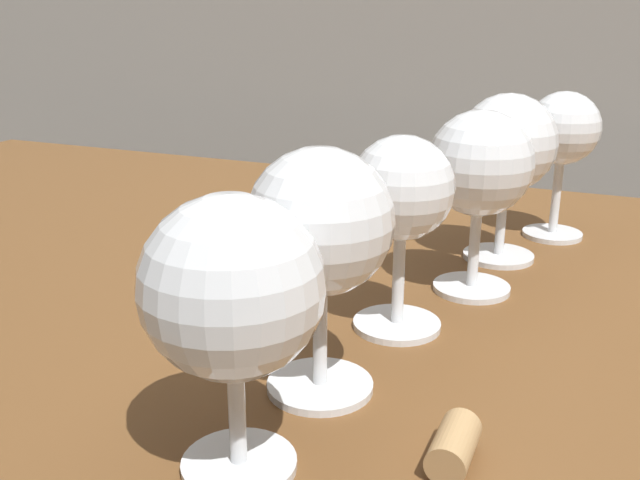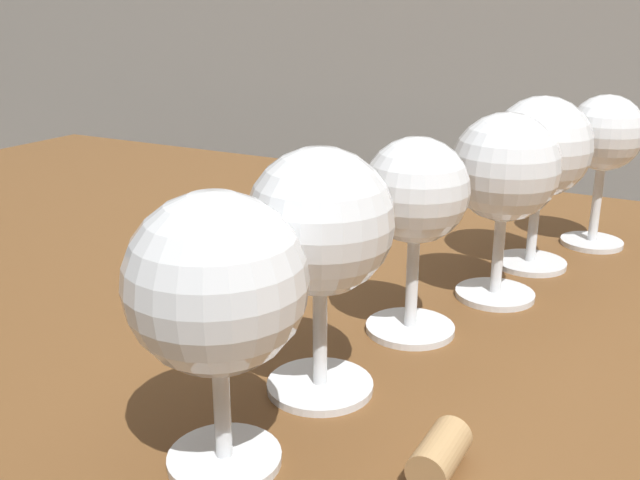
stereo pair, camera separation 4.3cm
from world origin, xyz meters
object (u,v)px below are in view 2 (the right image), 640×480
cork (440,454)px  wine_glass_rose (216,289)px  wine_glass_port (416,198)px  wine_glass_white (605,138)px  wine_glass_amber (505,173)px  wine_glass_merlot (541,150)px  wine_glass_pinot (320,228)px

cork → wine_glass_rose: bearing=-155.3°
wine_glass_port → wine_glass_white: size_ratio=0.97×
wine_glass_amber → wine_glass_merlot: wine_glass_merlot is taller
wine_glass_amber → cork: wine_glass_amber is taller
wine_glass_rose → wine_glass_merlot: wine_glass_merlot is taller
wine_glass_white → wine_glass_port: bearing=-107.1°
wine_glass_pinot → wine_glass_rose: bearing=-94.8°
wine_glass_merlot → wine_glass_rose: bearing=-100.4°
wine_glass_rose → wine_glass_port: (0.03, 0.20, 0.00)m
wine_glass_port → cork: size_ratio=3.47×
wine_glass_port → cork: 0.19m
wine_glass_pinot → cork: wine_glass_pinot is taller
wine_glass_pinot → wine_glass_white: size_ratio=1.04×
wine_glass_port → cork: (0.08, -0.15, -0.09)m
wine_glass_port → wine_glass_white: (0.08, 0.27, 0.01)m
wine_glass_port → wine_glass_amber: (0.04, 0.09, 0.00)m
wine_glass_rose → wine_glass_merlot: bearing=79.6°
wine_glass_port → wine_glass_amber: bearing=68.7°
wine_glass_merlot → wine_glass_amber: bearing=-94.7°
wine_glass_rose → wine_glass_amber: (0.06, 0.29, 0.01)m
wine_glass_pinot → wine_glass_port: (0.02, 0.11, -0.00)m
wine_glass_pinot → wine_glass_port: bearing=80.3°
wine_glass_rose → cork: (0.10, 0.05, -0.09)m
wine_glass_amber → wine_glass_white: 0.19m
wine_glass_merlot → wine_glass_white: wine_glass_merlot is taller
wine_glass_port → wine_glass_merlot: (0.04, 0.18, 0.01)m
wine_glass_amber → cork: size_ratio=3.64×
wine_glass_merlot → wine_glass_white: (0.04, 0.09, 0.00)m
wine_glass_merlot → wine_glass_pinot: bearing=-102.1°
wine_glass_rose → wine_glass_port: wine_glass_rose is taller
wine_glass_rose → wine_glass_port: 0.20m
wine_glass_merlot → cork: wine_glass_merlot is taller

